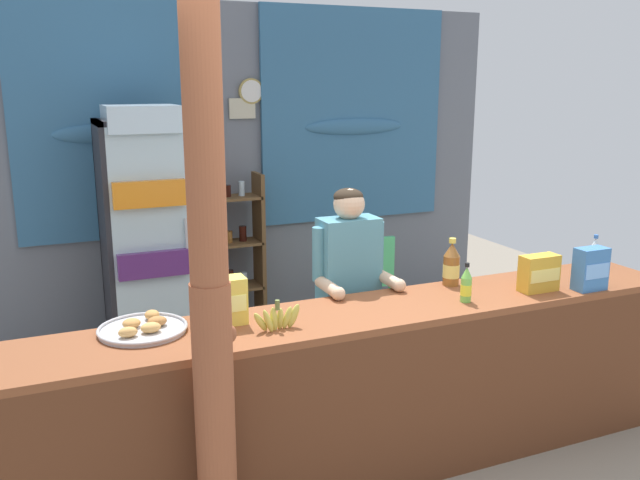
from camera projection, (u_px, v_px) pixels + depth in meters
name	position (u px, v px, depth m)	size (l,w,h in m)	color
ground_plane	(313.00, 398.00, 4.70)	(8.25, 8.25, 0.00)	gray
back_wall_curtained	(233.00, 159.00, 6.11)	(5.28, 0.22, 2.85)	slate
stall_counter	(382.00, 379.00, 3.62)	(3.91, 0.57, 0.96)	brown
timber_post	(210.00, 296.00, 2.81)	(0.20, 0.18, 2.70)	#995133
drink_fridge	(145.00, 221.00, 5.32)	(0.65, 0.66, 2.00)	#232328
bottle_shelf_rack	(236.00, 248.00, 6.02)	(0.48, 0.28, 1.38)	brown
plastic_lawn_chair	(366.00, 275.00, 5.94)	(0.47, 0.47, 0.86)	#4CC675
shopkeeper	(349.00, 282.00, 4.11)	(0.47, 0.42, 1.55)	#28282D
soda_bottle_iced_tea	(451.00, 265.00, 4.05)	(0.10, 0.10, 0.29)	brown
soda_bottle_lime_soda	(466.00, 285.00, 3.75)	(0.06, 0.06, 0.23)	#75C64C
soda_bottle_water	(594.00, 255.00, 4.39)	(0.07, 0.07, 0.24)	silver
snack_box_instant_noodle	(223.00, 301.00, 3.39)	(0.23, 0.12, 0.24)	#EAD14C
snack_box_biscuit	(591.00, 269.00, 3.96)	(0.19, 0.11, 0.26)	#3D75B7
snack_box_choco_powder	(539.00, 273.00, 3.94)	(0.23, 0.11, 0.22)	gold
pastry_tray	(143.00, 328.00, 3.31)	(0.44, 0.44, 0.07)	#BCBCC1
banana_bunch	(278.00, 319.00, 3.33)	(0.27, 0.07, 0.16)	#CCC14C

